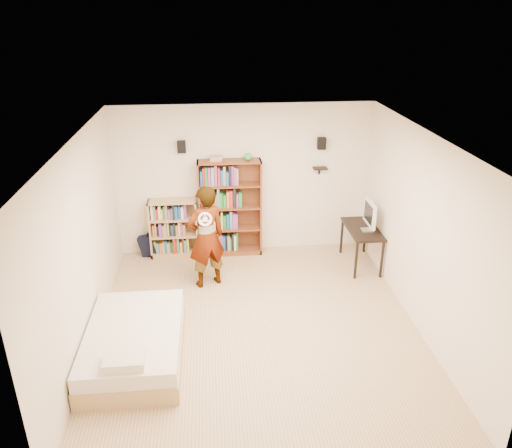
{
  "coord_description": "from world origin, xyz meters",
  "views": [
    {
      "loc": [
        -0.57,
        -5.89,
        4.18
      ],
      "look_at": [
        0.04,
        0.6,
        1.32
      ],
      "focal_mm": 35.0,
      "sensor_mm": 36.0,
      "label": 1
    }
  ],
  "objects_px": {
    "low_bookshelf": "(174,228)",
    "person": "(206,237)",
    "tall_bookshelf": "(230,208)",
    "computer_desk": "(361,246)",
    "daybed": "(134,339)"
  },
  "relations": [
    {
      "from": "low_bookshelf",
      "to": "computer_desk",
      "type": "height_order",
      "value": "low_bookshelf"
    },
    {
      "from": "tall_bookshelf",
      "to": "low_bookshelf",
      "type": "bearing_deg",
      "value": 179.87
    },
    {
      "from": "tall_bookshelf",
      "to": "person",
      "type": "relative_size",
      "value": 1.04
    },
    {
      "from": "low_bookshelf",
      "to": "computer_desk",
      "type": "xyz_separation_m",
      "value": [
        3.25,
        -0.67,
        -0.18
      ]
    },
    {
      "from": "daybed",
      "to": "person",
      "type": "distance_m",
      "value": 2.08
    },
    {
      "from": "computer_desk",
      "to": "daybed",
      "type": "distance_m",
      "value": 4.22
    },
    {
      "from": "computer_desk",
      "to": "daybed",
      "type": "xyz_separation_m",
      "value": [
        -3.6,
        -2.2,
        -0.08
      ]
    },
    {
      "from": "low_bookshelf",
      "to": "person",
      "type": "relative_size",
      "value": 0.63
    },
    {
      "from": "low_bookshelf",
      "to": "person",
      "type": "height_order",
      "value": "person"
    },
    {
      "from": "tall_bookshelf",
      "to": "computer_desk",
      "type": "relative_size",
      "value": 1.71
    },
    {
      "from": "daybed",
      "to": "person",
      "type": "bearing_deg",
      "value": 61.97
    },
    {
      "from": "daybed",
      "to": "tall_bookshelf",
      "type": "bearing_deg",
      "value": 64.44
    },
    {
      "from": "low_bookshelf",
      "to": "computer_desk",
      "type": "bearing_deg",
      "value": -11.74
    },
    {
      "from": "daybed",
      "to": "person",
      "type": "height_order",
      "value": "person"
    },
    {
      "from": "low_bookshelf",
      "to": "person",
      "type": "xyz_separation_m",
      "value": [
        0.59,
        -1.1,
        0.31
      ]
    }
  ]
}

